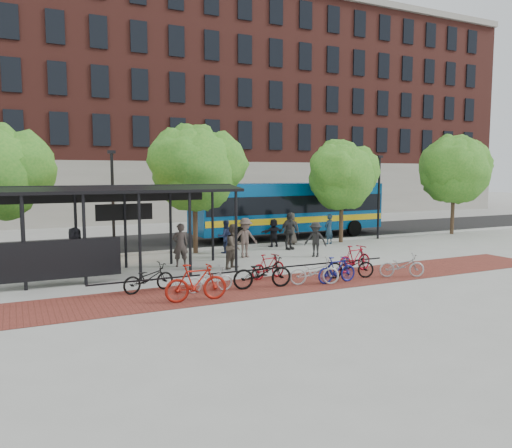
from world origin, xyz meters
name	(u,v)px	position (x,y,z in m)	size (l,w,h in m)	color
ground	(278,258)	(0.00, 0.00, 0.00)	(160.00, 160.00, 0.00)	#9E9E99
asphalt_street	(217,238)	(0.00, 8.00, 0.01)	(160.00, 8.00, 0.01)	black
curb	(243,246)	(0.00, 4.00, 0.06)	(160.00, 0.25, 0.12)	#B7B7B2
brick_strip	(295,283)	(-2.00, -5.00, 0.00)	(24.00, 3.00, 0.01)	maroon
bike_rack_rail	(253,282)	(-3.30, -4.10, 0.00)	(12.00, 0.05, 0.95)	black
building_brick	(243,114)	(10.00, 26.00, 10.00)	(55.00, 14.00, 20.00)	maroon
bus_shelter	(102,200)	(-8.13, -0.48, 3.00)	(10.60, 3.07, 3.60)	black
tree_b	(196,165)	(-2.90, 3.35, 4.46)	(5.15, 4.20, 6.47)	#382619
tree_c	(343,173)	(6.09, 3.35, 4.05)	(4.66, 3.80, 5.92)	#382619
tree_d	(455,167)	(15.10, 3.35, 4.47)	(5.39, 4.40, 6.55)	#382619
lamp_post_left	(113,201)	(-7.00, 3.60, 2.75)	(0.35, 0.20, 5.12)	black
lamp_post_right	(379,194)	(9.00, 3.60, 2.75)	(0.35, 0.20, 5.12)	black
bus	(290,206)	(4.38, 6.57, 1.96)	(12.72, 3.28, 3.41)	#074B8A
bike_0	(149,278)	(-7.21, -3.97, 0.49)	(0.65, 1.86, 0.98)	black
bike_1	(196,283)	(-6.16, -5.87, 0.61)	(0.57, 2.02, 1.21)	maroon
bike_2	(209,279)	(-5.34, -4.88, 0.44)	(0.58, 1.67, 0.88)	#B8B8BB
bike_4	(262,272)	(-3.45, -5.18, 0.57)	(0.75, 2.15, 1.13)	black
bike_5	(268,266)	(-2.53, -3.85, 0.49)	(0.46, 1.62, 0.97)	maroon
bike_6	(314,272)	(-1.50, -5.52, 0.49)	(0.64, 1.85, 0.97)	#B3B3B6
bike_7	(337,270)	(-0.59, -5.64, 0.50)	(0.47, 1.65, 0.99)	navy
bike_8	(350,266)	(0.36, -5.17, 0.50)	(0.66, 1.89, 0.99)	black
bike_9	(355,259)	(1.28, -4.24, 0.56)	(0.52, 1.85, 1.11)	maroon
bike_10	(402,265)	(2.29, -5.91, 0.47)	(0.62, 1.77, 0.93)	#9B9A9D
pedestrian_0	(75,250)	(-9.07, 0.78, 0.93)	(0.91, 0.59, 1.85)	black
pedestrian_1	(180,245)	(-4.82, 0.05, 0.95)	(0.69, 0.45, 1.90)	#372F2C
pedestrian_2	(225,237)	(-1.65, 2.58, 0.84)	(0.82, 0.64, 1.68)	#212A4E
pedestrian_3	(245,238)	(-1.29, 0.94, 0.95)	(1.23, 0.71, 1.91)	brown
pedestrian_4	(289,231)	(1.83, 2.17, 0.99)	(1.15, 0.48, 1.97)	#2A2A2A
pedestrian_5	(274,233)	(1.57, 3.42, 0.77)	(1.44, 0.46, 1.55)	black
pedestrian_6	(291,228)	(2.91, 3.80, 0.91)	(0.89, 0.58, 1.83)	#49413A
pedestrian_7	(329,229)	(4.88, 2.91, 0.86)	(0.63, 0.41, 1.73)	#1D3243
pedestrian_8	(234,246)	(-2.88, -1.36, 0.95)	(0.93, 0.72, 1.91)	#4E443A
pedestrian_9	(316,239)	(1.85, -0.39, 0.85)	(1.10, 0.63, 1.70)	black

